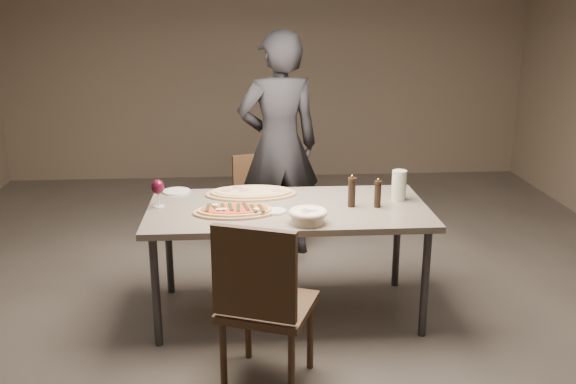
{
  "coord_description": "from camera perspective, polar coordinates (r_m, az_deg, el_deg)",
  "views": [
    {
      "loc": [
        -0.28,
        -3.91,
        2.03
      ],
      "look_at": [
        0.0,
        0.0,
        0.85
      ],
      "focal_mm": 40.0,
      "sensor_mm": 36.0,
      "label": 1
    }
  ],
  "objects": [
    {
      "name": "chair_near",
      "position": [
        3.38,
        -2.31,
        -9.38
      ],
      "size": [
        0.59,
        0.59,
        0.97
      ],
      "rotation": [
        0.0,
        0.0,
        -0.37
      ],
      "color": "#3F2A1A",
      "rests_on": "ground"
    },
    {
      "name": "ham_pizza",
      "position": [
        4.38,
        -3.31,
        -0.06
      ],
      "size": [
        0.62,
        0.34,
        0.04
      ],
      "rotation": [
        0.0,
        0.0,
        0.22
      ],
      "color": "tan",
      "rests_on": "dining_table"
    },
    {
      "name": "side_plate",
      "position": [
        4.5,
        -9.88,
        0.05
      ],
      "size": [
        0.19,
        0.19,
        0.01
      ],
      "rotation": [
        0.0,
        0.0,
        -0.23
      ],
      "color": "white",
      "rests_on": "dining_table"
    },
    {
      "name": "bread_basket",
      "position": [
        3.82,
        1.79,
        -2.08
      ],
      "size": [
        0.23,
        0.23,
        0.08
      ],
      "rotation": [
        0.0,
        0.0,
        0.07
      ],
      "color": "beige",
      "rests_on": "dining_table"
    },
    {
      "name": "zucchini_pizza",
      "position": [
        4.01,
        -4.77,
        -1.68
      ],
      "size": [
        0.52,
        0.29,
        0.05
      ],
      "rotation": [
        0.0,
        0.0,
        0.42
      ],
      "color": "tan",
      "rests_on": "dining_table"
    },
    {
      "name": "room",
      "position": [
        3.98,
        0.0,
        7.61
      ],
      "size": [
        7.0,
        7.0,
        7.0
      ],
      "color": "#5D5650",
      "rests_on": "ground"
    },
    {
      "name": "pepper_mill_right",
      "position": [
        4.14,
        7.98,
        -0.14
      ],
      "size": [
        0.05,
        0.05,
        0.19
      ],
      "rotation": [
        0.0,
        0.0,
        -0.01
      ],
      "color": "black",
      "rests_on": "dining_table"
    },
    {
      "name": "diner",
      "position": [
        5.13,
        -0.82,
        4.13
      ],
      "size": [
        0.74,
        0.56,
        1.82
      ],
      "primitive_type": "imported",
      "rotation": [
        0.0,
        0.0,
        3.34
      ],
      "color": "black",
      "rests_on": "ground"
    },
    {
      "name": "pepper_mill_left",
      "position": [
        4.13,
        5.69,
        0.03
      ],
      "size": [
        0.05,
        0.05,
        0.21
      ],
      "rotation": [
        0.0,
        0.0,
        -0.41
      ],
      "color": "black",
      "rests_on": "dining_table"
    },
    {
      "name": "dining_table",
      "position": [
        4.15,
        0.0,
        -2.08
      ],
      "size": [
        1.8,
        0.9,
        0.75
      ],
      "color": "slate",
      "rests_on": "ground"
    },
    {
      "name": "oil_dish",
      "position": [
        4.02,
        -1.13,
        -1.72
      ],
      "size": [
        0.13,
        0.13,
        0.02
      ],
      "rotation": [
        0.0,
        0.0,
        -0.34
      ],
      "color": "white",
      "rests_on": "dining_table"
    },
    {
      "name": "chair_far",
      "position": [
        5.12,
        -2.49,
        -0.93
      ],
      "size": [
        0.5,
        0.5,
        0.85
      ],
      "rotation": [
        0.0,
        0.0,
        3.43
      ],
      "color": "#3F2A1A",
      "rests_on": "ground"
    },
    {
      "name": "carafe",
      "position": [
        4.31,
        9.84,
        0.59
      ],
      "size": [
        0.1,
        0.1,
        0.2
      ],
      "rotation": [
        0.0,
        0.0,
        -0.21
      ],
      "color": "silver",
      "rests_on": "dining_table"
    },
    {
      "name": "wine_glass",
      "position": [
        4.17,
        -11.5,
        0.37
      ],
      "size": [
        0.08,
        0.08,
        0.18
      ],
      "rotation": [
        0.0,
        0.0,
        -0.33
      ],
      "color": "silver",
      "rests_on": "dining_table"
    }
  ]
}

